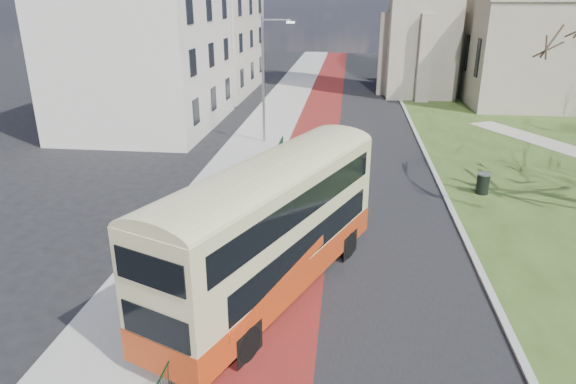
# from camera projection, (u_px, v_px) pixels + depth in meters

# --- Properties ---
(ground) EXTENTS (160.00, 160.00, 0.00)m
(ground) POSITION_uv_depth(u_px,v_px,m) (309.00, 282.00, 17.92)
(ground) COLOR black
(ground) RESTS_ON ground
(road_carriageway) EXTENTS (9.00, 120.00, 0.01)m
(road_carriageway) POSITION_uv_depth(u_px,v_px,m) (352.00, 138.00, 36.33)
(road_carriageway) COLOR black
(road_carriageway) RESTS_ON ground
(bus_lane) EXTENTS (3.40, 120.00, 0.01)m
(bus_lane) POSITION_uv_depth(u_px,v_px,m) (314.00, 137.00, 36.62)
(bus_lane) COLOR #591414
(bus_lane) RESTS_ON ground
(pavement_west) EXTENTS (4.00, 120.00, 0.12)m
(pavement_west) POSITION_uv_depth(u_px,v_px,m) (262.00, 135.00, 37.02)
(pavement_west) COLOR gray
(pavement_west) RESTS_ON ground
(kerb_west) EXTENTS (0.25, 120.00, 0.13)m
(kerb_west) POSITION_uv_depth(u_px,v_px,m) (289.00, 135.00, 36.80)
(kerb_west) COLOR #999993
(kerb_west) RESTS_ON ground
(kerb_east) EXTENTS (0.25, 80.00, 0.13)m
(kerb_east) POSITION_uv_depth(u_px,v_px,m) (415.00, 132.00, 37.66)
(kerb_east) COLOR #999993
(kerb_east) RESTS_ON ground
(pedestrian_railing) EXTENTS (0.07, 24.00, 1.12)m
(pedestrian_railing) POSITION_uv_depth(u_px,v_px,m) (247.00, 218.00, 21.76)
(pedestrian_railing) COLOR #0C371D
(pedestrian_railing) RESTS_ON ground
(street_block_near) EXTENTS (10.30, 14.30, 13.00)m
(street_block_near) POSITION_uv_depth(u_px,v_px,m) (144.00, 39.00, 37.56)
(street_block_near) COLOR beige
(street_block_near) RESTS_ON ground
(street_block_far) EXTENTS (10.30, 16.30, 11.50)m
(street_block_far) POSITION_uv_depth(u_px,v_px,m) (203.00, 35.00, 52.69)
(street_block_far) COLOR beige
(street_block_far) RESTS_ON ground
(streetlamp) EXTENTS (2.13, 0.18, 8.00)m
(streetlamp) POSITION_uv_depth(u_px,v_px,m) (265.00, 75.00, 33.48)
(streetlamp) COLOR gray
(streetlamp) RESTS_ON pavement_west
(bus) EXTENTS (6.48, 10.83, 4.48)m
(bus) POSITION_uv_depth(u_px,v_px,m) (272.00, 224.00, 16.39)
(bus) COLOR #B23610
(bus) RESTS_ON ground
(litter_bin) EXTENTS (0.70, 0.70, 1.07)m
(litter_bin) POSITION_uv_depth(u_px,v_px,m) (483.00, 183.00, 25.77)
(litter_bin) COLOR black
(litter_bin) RESTS_ON grass_green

